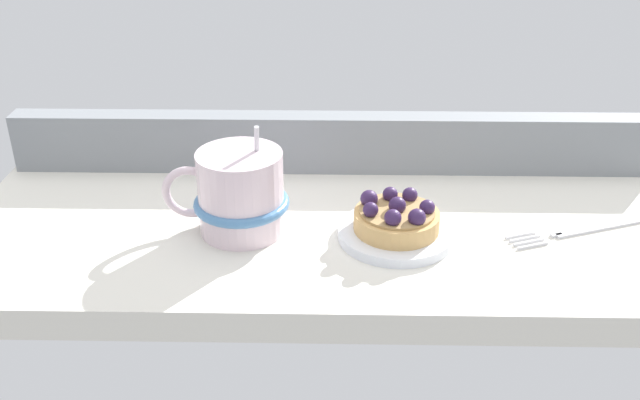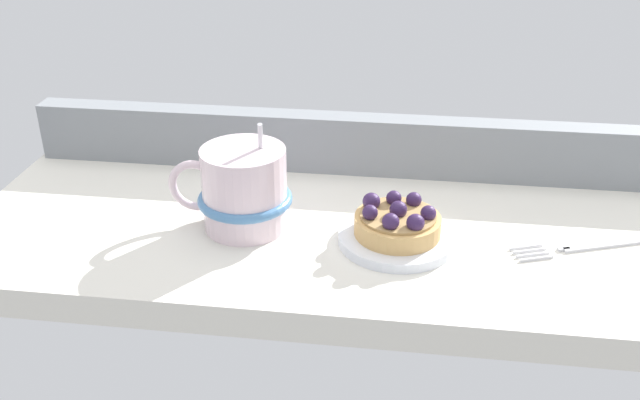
{
  "view_description": "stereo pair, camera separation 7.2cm",
  "coord_description": "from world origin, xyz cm",
  "px_view_note": "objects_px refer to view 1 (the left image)",
  "views": [
    {
      "loc": [
        -0.15,
        -65.5,
        37.23
      ],
      "look_at": [
        -1.41,
        -1.86,
        3.94
      ],
      "focal_mm": 40.01,
      "sensor_mm": 36.0,
      "label": 1
    },
    {
      "loc": [
        7.01,
        -64.95,
        37.23
      ],
      "look_at": [
        -1.41,
        -1.86,
        3.94
      ],
      "focal_mm": 40.01,
      "sensor_mm": 36.0,
      "label": 2
    }
  ],
  "objects_px": {
    "dessert_plate": "(397,234)",
    "dessert_fork": "(586,228)",
    "raspberry_tart": "(398,217)",
    "coffee_mug": "(241,194)"
  },
  "relations": [
    {
      "from": "dessert_plate",
      "to": "dessert_fork",
      "type": "distance_m",
      "value": 0.2
    },
    {
      "from": "raspberry_tart",
      "to": "dessert_fork",
      "type": "height_order",
      "value": "raspberry_tart"
    },
    {
      "from": "raspberry_tart",
      "to": "coffee_mug",
      "type": "height_order",
      "value": "coffee_mug"
    },
    {
      "from": "dessert_fork",
      "to": "coffee_mug",
      "type": "bearing_deg",
      "value": -179.11
    },
    {
      "from": "coffee_mug",
      "to": "dessert_fork",
      "type": "distance_m",
      "value": 0.36
    },
    {
      "from": "coffee_mug",
      "to": "dessert_plate",
      "type": "bearing_deg",
      "value": -4.54
    },
    {
      "from": "dessert_plate",
      "to": "dessert_fork",
      "type": "xyz_separation_m",
      "value": [
        0.2,
        0.02,
        -0.0
      ]
    },
    {
      "from": "raspberry_tart",
      "to": "dessert_fork",
      "type": "relative_size",
      "value": 0.5
    },
    {
      "from": "dessert_plate",
      "to": "coffee_mug",
      "type": "bearing_deg",
      "value": 175.46
    },
    {
      "from": "raspberry_tart",
      "to": "dessert_fork",
      "type": "bearing_deg",
      "value": 5.28
    }
  ]
}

